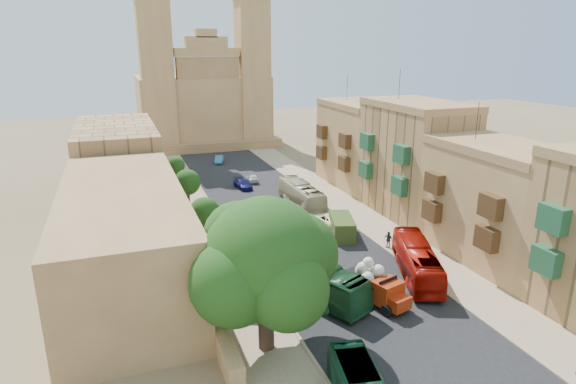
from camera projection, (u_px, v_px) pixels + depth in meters
ground at (417, 352)px, 32.79m from camera, size 260.00×260.00×0.00m
road_surface at (277, 214)px, 59.81m from camera, size 14.00×140.00×0.01m
sidewalk_east at (346, 206)px, 62.88m from camera, size 5.00×140.00×0.01m
sidewalk_west at (201, 223)px, 56.73m from camera, size 5.00×140.00×0.01m
kerb_east at (328, 207)px, 62.06m from camera, size 0.25×140.00×0.12m
kerb_west at (222, 220)px, 57.53m from camera, size 0.25×140.00×0.12m
townhouse_b at (497, 202)px, 46.22m from camera, size 9.00×14.00×14.90m
townhouse_c at (414, 159)px, 58.47m from camera, size 9.00×14.00×17.40m
townhouse_d at (359, 144)px, 71.29m from camera, size 9.00×14.00×15.90m
west_wall at (188, 252)px, 46.50m from camera, size 1.00×40.00×1.80m
west_building_low at (125, 235)px, 41.96m from camera, size 10.00×28.00×8.40m
west_building_mid at (118, 162)px, 65.14m from camera, size 10.00×22.00×10.00m
church at (203, 98)px, 100.82m from camera, size 28.00×22.50×36.30m
ficus_tree at (267, 263)px, 31.50m from camera, size 10.84×9.97×10.84m
street_tree_a at (231, 256)px, 39.35m from camera, size 3.40×3.40×5.23m
street_tree_b at (204, 213)px, 50.20m from camera, size 3.25×3.25×5.00m
street_tree_c at (187, 182)px, 60.98m from camera, size 3.34×3.34×5.13m
street_tree_d at (176, 166)px, 71.96m from camera, size 2.77×2.77×4.26m
red_truck at (375, 284)px, 38.98m from camera, size 3.77×6.36×3.52m
olive_pickup at (342, 227)px, 52.57m from camera, size 3.71×5.64×2.15m
bus_green_north at (308, 278)px, 39.87m from camera, size 7.21×11.62×3.21m
bus_red_east at (417, 260)px, 43.27m from camera, size 6.49×11.05×3.04m
bus_cream_east at (301, 195)px, 62.49m from camera, size 2.68×10.98×3.05m
car_blue_a at (307, 268)px, 43.89m from camera, size 1.79×3.43×1.12m
car_white_a at (277, 214)px, 58.01m from camera, size 2.12×3.62×1.13m
car_cream at (328, 219)px, 55.83m from camera, size 2.97×5.45×1.45m
car_dkblue at (243, 184)px, 70.46m from camera, size 2.30×4.50×1.25m
car_white_b at (253, 178)px, 73.88m from camera, size 1.83×3.67×1.20m
car_blue_b at (219, 159)px, 85.83m from camera, size 2.40×4.12×1.28m
pedestrian_a at (425, 249)px, 47.70m from camera, size 0.59×0.45×1.47m
pedestrian_c at (388, 240)px, 49.60m from camera, size 0.81×1.11×1.75m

